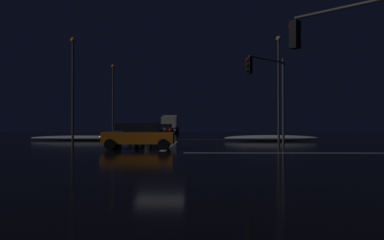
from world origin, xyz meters
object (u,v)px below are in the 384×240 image
sedan_red (167,129)px  box_truck (170,123)px  sedan_blue (128,133)px  streetlamp_right_near (279,81)px  sedan_black (152,131)px  streetlamp_left_far (113,95)px  traffic_signal_se (343,52)px  sedan_white (155,130)px  traffic_signal_ne (269,84)px  sedan_silver (160,130)px  streetlamp_left_near (73,81)px  sedan_orange_crossing (140,136)px  sedan_gray (143,132)px

sedan_red → box_truck: bearing=90.2°
sedan_blue → streetlamp_right_near: bearing=17.9°
sedan_black → streetlamp_left_far: bearing=128.9°
traffic_signal_se → streetlamp_left_far: bearing=113.5°
sedan_white → streetlamp_left_far: streetlamp_left_far is taller
traffic_signal_ne → sedan_silver: bearing=110.4°
sedan_silver → streetlamp_right_near: streetlamp_right_near is taller
streetlamp_left_near → box_truck: bearing=80.8°
sedan_orange_crossing → streetlamp_left_far: size_ratio=0.48×
box_truck → sedan_gray: bearing=-90.2°
streetlamp_left_near → traffic_signal_se: bearing=-52.1°
sedan_black → sedan_red: size_ratio=1.00×
sedan_red → streetlamp_left_far: (-5.79, -11.45, 4.39)m
streetlamp_left_far → streetlamp_left_near: streetlamp_left_far is taller
sedan_black → traffic_signal_ne: traffic_signal_ne is taller
sedan_orange_crossing → streetlamp_right_near: (10.30, 9.98, 4.37)m
sedan_orange_crossing → sedan_silver: bearing=93.2°
sedan_silver → traffic_signal_ne: size_ratio=0.70×
traffic_signal_se → streetlamp_right_near: (1.77, 20.22, 1.21)m
sedan_gray → sedan_orange_crossing: (1.53, -12.24, 0.00)m
sedan_gray → sedan_red: same height
sedan_red → streetlamp_left_near: (-5.79, -27.45, 4.35)m
sedan_black → streetlamp_left_far: streetlamp_left_far is taller
sedan_black → sedan_orange_crossing: same height
sedan_black → traffic_signal_ne: bearing=-57.2°
sedan_blue → sedan_red: (0.39, 31.36, 0.00)m
sedan_black → streetlamp_right_near: bearing=-37.2°
traffic_signal_se → streetlamp_right_near: streetlamp_right_near is taller
streetlamp_left_far → sedan_gray: bearing=-67.6°
sedan_black → sedan_white: bearing=92.9°
sedan_black → streetlamp_left_far: size_ratio=0.48×
sedan_gray → traffic_signal_se: bearing=-65.9°
traffic_signal_ne → streetlamp_right_near: (1.90, 6.40, 0.89)m
box_truck → streetlamp_left_far: bearing=-106.5°
streetlamp_left_near → streetlamp_right_near: bearing=-0.0°
sedan_gray → traffic_signal_se: traffic_signal_se is taller
sedan_black → sedan_red: 18.48m
box_truck → sedan_orange_crossing: (1.42, -45.50, -0.91)m
sedan_black → sedan_white: size_ratio=1.00×
sedan_black → streetlamp_left_near: 11.47m
sedan_black → streetlamp_left_near: bearing=-122.3°
sedan_blue → sedan_black: bearing=88.8°
sedan_gray → box_truck: 33.27m
sedan_silver → sedan_orange_crossing: 30.90m
sedan_black → sedan_red: (0.12, 18.48, 0.00)m
sedan_silver → streetlamp_right_near: (12.05, -20.86, 4.37)m
sedan_orange_crossing → streetlamp_right_near: 14.99m
traffic_signal_ne → streetlamp_left_far: size_ratio=0.69×
sedan_black → streetlamp_right_near: 15.46m
sedan_orange_crossing → traffic_signal_ne: bearing=23.1°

